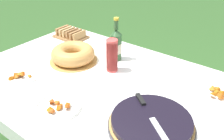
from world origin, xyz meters
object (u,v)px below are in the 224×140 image
object	(u,v)px
snack_plate_near	(20,77)
snack_plate_left	(59,106)
cup_stack	(112,56)
cider_bottle_green	(116,45)
bundt_cake	(73,54)
snack_plate_right	(215,95)
berry_tart	(151,123)
bread_board	(71,35)
serving_knife	(149,114)

from	to	relation	value
snack_plate_near	snack_plate_left	world-z (taller)	same
cup_stack	snack_plate_left	world-z (taller)	cup_stack
snack_plate_left	snack_plate_near	bearing A→B (deg)	172.58
cup_stack	cider_bottle_green	distance (m)	0.16
bundt_cake	snack_plate_right	xyz separation A→B (m)	(0.91, 0.18, -0.04)
snack_plate_right	snack_plate_near	bearing A→B (deg)	-151.93
berry_tart	bundt_cake	world-z (taller)	bundt_cake
snack_plate_near	berry_tart	bearing A→B (deg)	7.25
bundt_cake	snack_plate_near	bearing A→B (deg)	-105.04
snack_plate_right	bread_board	world-z (taller)	bread_board
bundt_cake	snack_plate_left	size ratio (longest dim) A/B	1.37
cup_stack	cider_bottle_green	size ratio (longest dim) A/B	0.72
cider_bottle_green	snack_plate_left	distance (m)	0.63
berry_tart	bread_board	bearing A→B (deg)	153.52
snack_plate_near	snack_plate_left	xyz separation A→B (m)	(0.40, -0.05, -0.00)
cup_stack	snack_plate_right	distance (m)	0.64
snack_plate_left	serving_knife	bearing A→B (deg)	22.82
snack_plate_left	bread_board	bearing A→B (deg)	131.76
bundt_cake	cup_stack	distance (m)	0.30
cup_stack	snack_plate_left	size ratio (longest dim) A/B	0.91
snack_plate_left	snack_plate_right	xyz separation A→B (m)	(0.60, 0.59, 0.00)
cup_stack	bread_board	distance (m)	0.64
snack_plate_left	bread_board	world-z (taller)	bread_board
cider_bottle_green	serving_knife	bearing A→B (deg)	-40.08
bundt_cake	cider_bottle_green	world-z (taller)	cider_bottle_green
snack_plate_left	snack_plate_right	world-z (taller)	snack_plate_right
snack_plate_near	snack_plate_left	size ratio (longest dim) A/B	0.88
snack_plate_near	serving_knife	bearing A→B (deg)	8.65
snack_plate_right	bread_board	xyz separation A→B (m)	(-1.22, 0.10, 0.02)
berry_tart	cider_bottle_green	distance (m)	0.71
serving_knife	snack_plate_near	distance (m)	0.84
snack_plate_right	serving_knife	bearing A→B (deg)	-113.39
berry_tart	cup_stack	xyz separation A→B (m)	(-0.46, 0.31, 0.08)
serving_knife	bread_board	size ratio (longest dim) A/B	1.21
serving_knife	cider_bottle_green	distance (m)	0.67
serving_knife	snack_plate_near	world-z (taller)	serving_knife
cider_bottle_green	bundt_cake	bearing A→B (deg)	-137.41
bundt_cake	snack_plate_near	distance (m)	0.37
serving_knife	cup_stack	bearing A→B (deg)	-176.81
bundt_cake	bread_board	bearing A→B (deg)	138.07
bundt_cake	cider_bottle_green	distance (m)	0.30
cider_bottle_green	snack_plate_left	size ratio (longest dim) A/B	1.26
serving_knife	cup_stack	xyz separation A→B (m)	(-0.44, 0.29, 0.04)
cider_bottle_green	snack_plate_right	world-z (taller)	cider_bottle_green
snack_plate_right	bread_board	distance (m)	1.22
cup_stack	snack_plate_left	distance (m)	0.48
snack_plate_near	snack_plate_right	bearing A→B (deg)	28.07
cider_bottle_green	berry_tart	bearing A→B (deg)	-39.95
snack_plate_near	snack_plate_left	bearing A→B (deg)	-7.42
berry_tart	snack_plate_right	distance (m)	0.45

